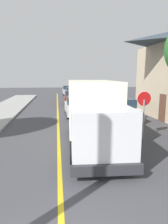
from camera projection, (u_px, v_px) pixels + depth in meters
The scene contains 8 objects.
centre_line_yellow at pixel (58, 130), 13.04m from camera, with size 0.16×56.00×0.01m, color gold.
box_truck at pixel (93, 110), 10.18m from camera, with size 2.79×7.30×3.20m.
parked_car_near at pixel (76, 107), 17.87m from camera, with size 1.84×4.42×1.67m.
parked_car_mid at pixel (72, 98), 25.04m from camera, with size 1.90×4.44×1.67m.
parked_car_far at pixel (71, 93), 31.69m from camera, with size 1.87×4.43×1.67m.
parked_car_furthest at pixel (68, 90), 37.72m from camera, with size 1.83×4.41×1.67m.
parked_van_across at pixel (123, 109), 16.39m from camera, with size 1.80×4.40×1.67m.
stop_sign at pixel (144, 106), 10.96m from camera, with size 0.80×0.10×2.65m.
Camera 1 is at (-0.03, -2.74, 3.45)m, focal length 32.55 mm.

